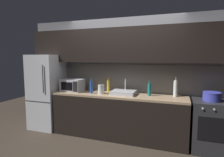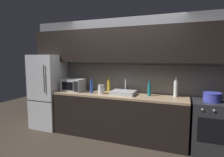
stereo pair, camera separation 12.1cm
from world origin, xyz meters
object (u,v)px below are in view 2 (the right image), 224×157
wine_bottle_yellow (109,86)px  mug_green (92,89)px  oven_range (210,127)px  wine_bottle_blue (92,87)px  microwave (73,85)px  cooking_pot (212,97)px  wine_bottle_teal (149,90)px  kettle (101,89)px  refrigerator (49,91)px  wine_bottle_clear (176,89)px

wine_bottle_yellow → mug_green: size_ratio=3.24×
oven_range → wine_bottle_blue: size_ratio=2.78×
microwave → wine_bottle_yellow: 0.81m
wine_bottle_blue → cooking_pot: wine_bottle_blue is taller
microwave → wine_bottle_teal: (1.69, 0.08, -0.01)m
kettle → mug_green: (-0.32, 0.19, -0.04)m
kettle → wine_bottle_blue: bearing=-172.8°
refrigerator → mug_green: refrigerator is taller
kettle → wine_bottle_teal: bearing=7.9°
kettle → wine_bottle_yellow: wine_bottle_yellow is taller
refrigerator → oven_range: size_ratio=1.90×
refrigerator → mug_green: bearing=8.2°
oven_range → microwave: bearing=179.6°
wine_bottle_clear → wine_bottle_yellow: (-1.39, 0.04, -0.03)m
refrigerator → microwave: refrigerator is taller
wine_bottle_yellow → cooking_pot: 2.01m
microwave → cooking_pot: (2.78, -0.02, -0.06)m
wine_bottle_clear → wine_bottle_blue: 1.69m
oven_range → wine_bottle_blue: bearing=-178.4°
wine_bottle_teal → cooking_pot: (1.09, -0.09, -0.05)m
microwave → cooking_pot: size_ratio=1.56×
cooking_pot → microwave: bearing=179.6°
wine_bottle_teal → mug_green: bearing=177.4°
wine_bottle_teal → wine_bottle_blue: size_ratio=0.96×
cooking_pot → kettle: bearing=-178.9°
wine_bottle_clear → refrigerator: bearing=-176.5°
refrigerator → microwave: size_ratio=3.72×
oven_range → kettle: kettle is taller
refrigerator → wine_bottle_yellow: bearing=8.4°
wine_bottle_blue → mug_green: wine_bottle_blue is taller
wine_bottle_yellow → cooking_pot: wine_bottle_yellow is taller
wine_bottle_teal → wine_bottle_blue: bearing=-172.2°
oven_range → wine_bottle_clear: 0.87m
refrigerator → kettle: (1.40, -0.04, 0.14)m
wine_bottle_teal → wine_bottle_clear: bearing=9.1°
mug_green → cooking_pot: cooking_pot is taller
oven_range → kettle: size_ratio=4.32×
wine_bottle_blue → wine_bottle_yellow: bearing=45.6°
cooking_pot → mug_green: bearing=176.3°
refrigerator → cooking_pot: bearing=0.0°
wine_bottle_blue → mug_green: bearing=116.9°
wine_bottle_blue → cooking_pot: 2.27m
refrigerator → wine_bottle_blue: refrigerator is taller
refrigerator → wine_bottle_yellow: refrigerator is taller
wine_bottle_blue → refrigerator: bearing=176.8°
kettle → wine_bottle_blue: size_ratio=0.64×
wine_bottle_yellow → mug_green: 0.40m
wine_bottle_blue → wine_bottle_clear: bearing=8.2°
wine_bottle_clear → mug_green: bearing=-179.4°
microwave → wine_bottle_clear: wine_bottle_clear is taller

